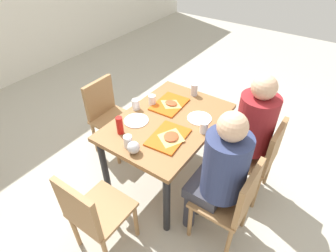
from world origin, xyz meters
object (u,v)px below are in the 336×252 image
plastic_cup_a (136,104)px  chair_far_side (108,112)px  person_in_red (220,170)px  pizza_slice_a (171,137)px  soda_can (194,90)px  main_table (168,128)px  paper_plate_center (136,120)px  tray_red_near (168,137)px  condiment_bottle (120,125)px  chair_left_end (92,212)px  chair_near_right (260,155)px  paper_plate_near_edge (199,118)px  pizza_slice_b (171,103)px  tray_red_far (170,104)px  chair_near_left (233,200)px  plastic_cup_d (152,100)px  person_in_brown_jacket (250,128)px  foil_bundle (134,147)px  plastic_cup_b (204,127)px

plastic_cup_a → chair_far_side: bearing=86.3°
person_in_red → pizza_slice_a: size_ratio=5.38×
pizza_slice_a → soda_can: (0.70, 0.19, 0.04)m
main_table → paper_plate_center: (-0.17, 0.22, 0.10)m
main_table → chair_far_side: size_ratio=1.40×
chair_far_side → tray_red_near: size_ratio=2.31×
condiment_bottle → main_table: bearing=-30.6°
chair_left_end → soda_can: bearing=0.8°
main_table → chair_near_right: chair_near_right is taller
paper_plate_near_edge → pizza_slice_b: (0.03, 0.33, 0.02)m
tray_red_far → chair_left_end: bearing=-174.1°
chair_near_left → plastic_cup_d: chair_near_left is taller
person_in_brown_jacket → pizza_slice_a: bearing=135.9°
tray_red_far → condiment_bottle: 0.59m
plastic_cup_d → soda_can: size_ratio=0.82×
person_in_red → tray_red_far: (0.49, 0.77, -0.00)m
paper_plate_near_edge → plastic_cup_a: size_ratio=2.20×
foil_bundle → chair_far_side: bearing=58.7°
paper_plate_near_edge → pizza_slice_a: pizza_slice_a is taller
chair_near_right → pizza_slice_b: (-0.09, 0.89, 0.26)m
chair_near_right → tray_red_far: (-0.09, 0.91, 0.25)m
chair_far_side → paper_plate_center: chair_far_side is taller
pizza_slice_a → foil_bundle: 0.33m
chair_near_right → plastic_cup_b: (-0.26, 0.45, 0.29)m
soda_can → chair_far_side: bearing=122.7°
plastic_cup_d → pizza_slice_a: bearing=-126.4°
tray_red_near → plastic_cup_d: bearing=51.8°
tray_red_far → soda_can: bearing=-19.3°
soda_can → condiment_bottle: condiment_bottle is taller
paper_plate_center → foil_bundle: 0.40m
tray_red_near → pizza_slice_a: bearing=-92.2°
chair_far_side → foil_bundle: size_ratio=8.32×
plastic_cup_a → plastic_cup_d: (0.15, -0.08, 0.00)m
tray_red_far → plastic_cup_a: (-0.23, 0.22, 0.04)m
plastic_cup_b → plastic_cup_d: same height
chair_near_right → chair_far_side: size_ratio=1.00×
pizza_slice_a → person_in_red: bearing=-100.2°
pizza_slice_b → chair_near_right: bearing=-84.4°
pizza_slice_a → main_table: bearing=40.0°
chair_near_left → paper_plate_near_edge: 0.77m
chair_near_right → plastic_cup_a: (-0.32, 1.14, 0.29)m
tray_red_near → paper_plate_center: 0.37m
person_in_red → plastic_cup_a: person_in_red is taller
person_in_red → tray_red_near: person_in_red is taller
pizza_slice_a → tray_red_far: bearing=35.7°
pizza_slice_b → paper_plate_near_edge: bearing=-94.9°
tray_red_near → plastic_cup_d: 0.52m
tray_red_near → soda_can: (0.70, 0.16, 0.05)m
tray_red_near → chair_left_end: bearing=169.4°
plastic_cup_a → main_table: bearing=-85.2°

